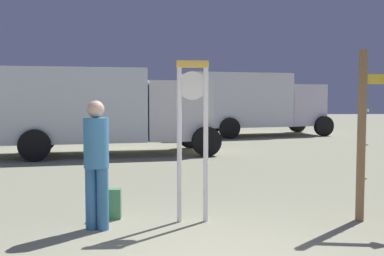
{
  "coord_description": "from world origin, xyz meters",
  "views": [
    {
      "loc": [
        -0.45,
        -4.73,
        1.85
      ],
      "look_at": [
        -0.06,
        4.52,
        1.2
      ],
      "focal_mm": 43.81,
      "sensor_mm": 36.0,
      "label": 1
    }
  ],
  "objects": [
    {
      "name": "backpack",
      "position": [
        -1.37,
        2.24,
        0.22
      ],
      "size": [
        0.28,
        0.2,
        0.45
      ],
      "color": "#4B8755",
      "rests_on": "ground_plane"
    },
    {
      "name": "person_near_clock",
      "position": [
        -1.49,
        1.67,
        0.99
      ],
      "size": [
        0.34,
        0.34,
        1.78
      ],
      "color": "teal",
      "rests_on": "ground_plane"
    },
    {
      "name": "box_truck_near",
      "position": [
        -2.86,
        9.84,
        1.48
      ],
      "size": [
        7.3,
        3.57,
        2.65
      ],
      "color": "silver",
      "rests_on": "ground_plane"
    },
    {
      "name": "standing_clock",
      "position": [
        -0.16,
        2.02,
        1.44
      ],
      "size": [
        0.46,
        0.1,
        2.34
      ],
      "color": "white",
      "rests_on": "ground_plane"
    },
    {
      "name": "box_truck_far",
      "position": [
        3.14,
        16.48,
        1.55
      ],
      "size": [
        6.9,
        4.04,
        2.82
      ],
      "color": "silver",
      "rests_on": "ground_plane"
    }
  ]
}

